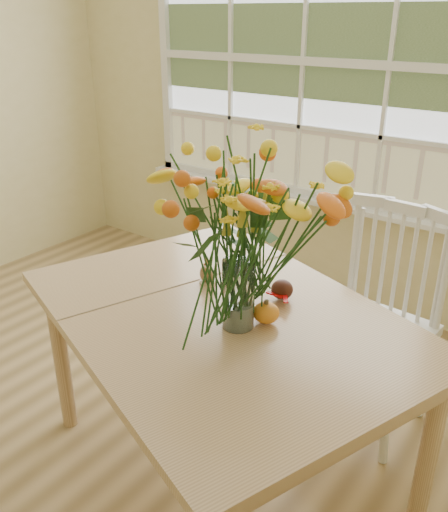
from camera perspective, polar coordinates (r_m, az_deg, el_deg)
The scene contains 9 objects.
floor at distance 2.66m, azimuth -19.48°, elevation -20.87°, with size 4.00×4.50×0.01m, color olive.
wall_back at distance 3.62m, azimuth 8.42°, elevation 16.54°, with size 4.00×0.02×2.70m, color beige.
window at distance 3.57m, azimuth 8.29°, elevation 19.37°, with size 2.42×0.12×1.74m.
dining_table at distance 2.08m, azimuth -0.33°, elevation -8.04°, with size 1.78×1.52×0.80m.
windsor_chair at distance 2.60m, azimuth 16.28°, elevation -5.35°, with size 0.52×0.49×1.04m.
flower_vase at distance 1.78m, azimuth 1.60°, elevation 3.15°, with size 0.53×0.53×0.63m.
pumpkin at distance 1.95m, azimuth 4.44°, elevation -6.08°, with size 0.10×0.10×0.07m, color orange.
turkey_figurine at distance 2.22m, azimuth -1.77°, elevation -1.93°, with size 0.10×0.10×0.10m.
dark_gourd at distance 2.11m, azimuth 6.12°, elevation -3.62°, with size 0.13×0.12×0.08m.
Camera 1 is at (1.71, -0.91, 1.83)m, focal length 38.00 mm.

